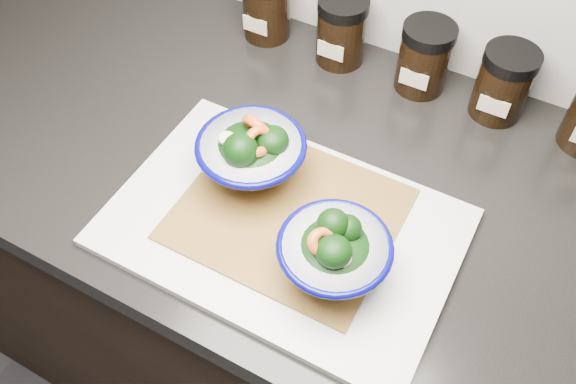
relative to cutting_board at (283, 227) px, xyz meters
The scene contains 10 objects.
cabinet 0.51m from the cutting_board, 40.03° to the left, with size 3.43×0.58×0.86m, color black.
countertop 0.18m from the cutting_board, 40.03° to the left, with size 3.50×0.60×0.04m, color black.
cutting_board is the anchor object (origin of this frame).
bamboo_mat 0.02m from the cutting_board, 95.31° to the left, with size 0.28×0.24×0.00m, color olive.
bowl_left 0.10m from the cutting_board, 146.41° to the left, with size 0.15×0.15×0.11m.
bowl_right 0.11m from the cutting_board, 21.85° to the right, with size 0.14×0.14×0.10m.
spice_jar_a 0.42m from the cutting_board, 122.52° to the left, with size 0.08×0.08×0.11m.
spice_jar_b 0.37m from the cutting_board, 103.63° to the left, with size 0.08×0.08×0.11m.
spice_jar_c 0.36m from the cutting_board, 81.03° to the left, with size 0.08×0.08×0.11m.
spice_jar_d 0.40m from the cutting_board, 63.00° to the left, with size 0.08×0.08×0.11m.
Camera 1 is at (0.09, 0.94, 1.56)m, focal length 38.00 mm.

